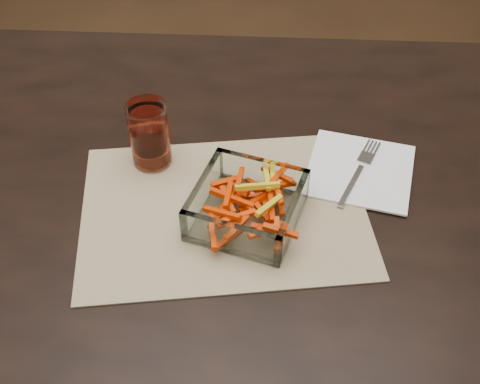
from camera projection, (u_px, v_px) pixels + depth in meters
name	position (u px, v px, depth m)	size (l,w,h in m)	color
dining_table	(255.00, 212.00, 1.08)	(1.60, 0.90, 0.75)	black
placemat	(224.00, 209.00, 0.96)	(0.45, 0.33, 0.00)	tan
glass_bowl	(247.00, 207.00, 0.93)	(0.19, 0.19, 0.06)	white
tumbler	(150.00, 137.00, 1.00)	(0.07, 0.07, 0.12)	white
napkin	(360.00, 170.00, 1.02)	(0.17, 0.17, 0.00)	white
fork	(360.00, 170.00, 1.01)	(0.09, 0.17, 0.00)	silver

